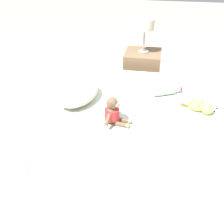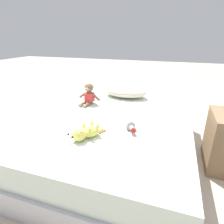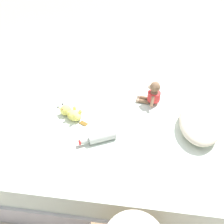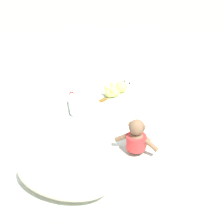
# 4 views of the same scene
# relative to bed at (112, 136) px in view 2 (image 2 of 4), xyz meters

# --- Properties ---
(ground_plane) EXTENTS (16.00, 16.00, 0.00)m
(ground_plane) POSITION_rel_bed_xyz_m (0.00, 0.00, -0.21)
(ground_plane) COLOR #B7A893
(bed) EXTENTS (1.50, 1.89, 0.43)m
(bed) POSITION_rel_bed_xyz_m (0.00, 0.00, 0.00)
(bed) COLOR #B2B2B7
(bed) RESTS_ON ground_plane
(pillow) EXTENTS (0.59, 0.41, 0.15)m
(pillow) POSITION_rel_bed_xyz_m (-0.05, 0.67, 0.29)
(pillow) COLOR beige
(pillow) RESTS_ON bed
(plush_monkey) EXTENTS (0.29, 0.24, 0.24)m
(plush_monkey) POSITION_rel_bed_xyz_m (-0.37, 0.28, 0.31)
(plush_monkey) COLOR brown
(plush_monkey) RESTS_ON bed
(plush_yellow_creature) EXTENTS (0.21, 0.31, 0.10)m
(plush_yellow_creature) POSITION_rel_bed_xyz_m (-0.06, -0.45, 0.26)
(plush_yellow_creature) COLOR #EAE066
(plush_yellow_creature) RESTS_ON bed
(glass_bottle) EXTENTS (0.19, 0.30, 0.08)m
(glass_bottle) POSITION_rel_bed_xyz_m (0.19, -0.13, 0.26)
(glass_bottle) COLOR #B7BCB2
(glass_bottle) RESTS_ON bed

